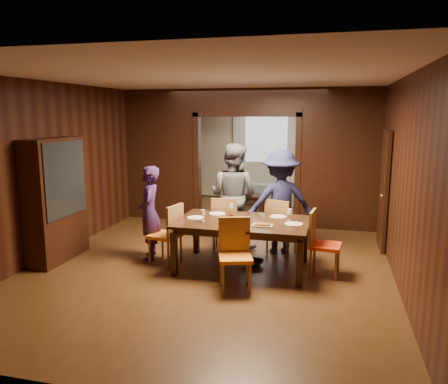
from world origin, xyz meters
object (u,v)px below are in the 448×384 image
(chair_far_l, at_px, (225,224))
(chair_near, at_px, (235,255))
(chair_right, at_px, (325,244))
(chair_left, at_px, (165,234))
(dining_table, at_px, (242,244))
(person_purple, at_px, (149,213))
(chair_far_r, at_px, (282,226))
(person_grey, at_px, (233,196))
(person_navy, at_px, (280,202))
(hutch, at_px, (55,200))
(sofa, at_px, (259,192))
(coffee_table, at_px, (250,203))

(chair_far_l, relative_size, chair_near, 1.00)
(chair_right, bearing_deg, chair_near, 132.11)
(chair_left, relative_size, chair_right, 1.00)
(dining_table, xyz_separation_m, chair_right, (1.25, 0.01, 0.10))
(person_purple, xyz_separation_m, chair_far_r, (2.09, 0.76, -0.29))
(person_grey, distance_m, chair_right, 1.97)
(person_navy, xyz_separation_m, chair_left, (-1.72, -0.99, -0.41))
(chair_left, relative_size, hutch, 0.48)
(person_navy, xyz_separation_m, hutch, (-3.49, -1.25, 0.11))
(person_navy, distance_m, chair_right, 1.27)
(person_navy, height_order, chair_far_l, person_navy)
(chair_left, height_order, chair_near, same)
(chair_far_r, bearing_deg, chair_right, 150.87)
(person_purple, xyz_separation_m, sofa, (0.98, 4.92, -0.49))
(chair_near, bearing_deg, person_navy, 59.87)
(person_navy, relative_size, sofa, 0.91)
(dining_table, bearing_deg, chair_far_l, 120.51)
(sofa, bearing_deg, hutch, 60.07)
(chair_far_l, height_order, chair_far_r, same)
(person_purple, distance_m, chair_near, 1.93)
(chair_right, distance_m, chair_near, 1.45)
(person_grey, bearing_deg, chair_near, 120.49)
(person_purple, distance_m, chair_left, 0.46)
(chair_near, bearing_deg, chair_far_r, 58.08)
(person_grey, bearing_deg, chair_right, 164.84)
(chair_right, distance_m, hutch, 4.32)
(chair_left, xyz_separation_m, chair_right, (2.51, 0.07, 0.00))
(person_navy, bearing_deg, coffee_table, -88.85)
(chair_left, bearing_deg, chair_right, 104.50)
(chair_right, relative_size, chair_near, 1.00)
(chair_near, bearing_deg, chair_far_l, 90.76)
(person_navy, bearing_deg, chair_far_l, -10.85)
(hutch, bearing_deg, chair_right, 4.49)
(sofa, bearing_deg, chair_far_r, 99.36)
(chair_left, distance_m, hutch, 1.87)
(dining_table, xyz_separation_m, chair_far_l, (-0.47, 0.80, 0.10))
(person_grey, bearing_deg, dining_table, 127.10)
(sofa, relative_size, hutch, 0.98)
(chair_far_l, xyz_separation_m, chair_near, (0.55, -1.64, 0.00))
(person_navy, distance_m, chair_far_l, 1.03)
(person_purple, bearing_deg, person_navy, 92.00)
(coffee_table, relative_size, chair_far_l, 0.82)
(coffee_table, height_order, hutch, hutch)
(person_purple, height_order, coffee_table, person_purple)
(person_purple, bearing_deg, chair_far_r, 90.00)
(chair_left, bearing_deg, person_purple, -102.92)
(chair_far_r, bearing_deg, chair_far_l, 23.13)
(chair_near, bearing_deg, chair_right, 18.13)
(person_navy, height_order, chair_near, person_navy)
(person_grey, bearing_deg, hutch, 43.65)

